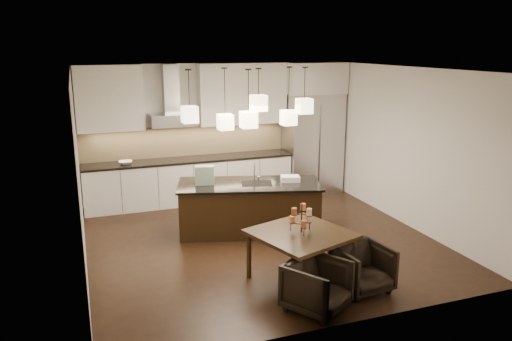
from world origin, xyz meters
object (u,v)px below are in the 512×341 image
object	(u,v)px
island_body	(249,208)
armchair_right	(362,268)
dining_table	(301,256)
armchair_left	(317,286)
refrigerator	(312,143)

from	to	relation	value
island_body	armchair_right	distance (m)	2.64
dining_table	armchair_left	bearing A→B (deg)	-118.42
refrigerator	armchair_right	xyz separation A→B (m)	(-1.43, -4.46, -0.77)
refrigerator	dining_table	world-z (taller)	refrigerator
armchair_left	armchair_right	xyz separation A→B (m)	(0.79, 0.26, -0.01)
island_body	dining_table	distance (m)	2.02
refrigerator	armchair_left	bearing A→B (deg)	-115.22
island_body	armchair_right	size ratio (longest dim) A/B	3.46
island_body	armchair_left	bearing A→B (deg)	-76.03
armchair_left	refrigerator	bearing A→B (deg)	31.89
refrigerator	armchair_left	size ratio (longest dim) A/B	3.09
dining_table	armchair_right	xyz separation A→B (m)	(0.65, -0.53, -0.04)
armchair_right	dining_table	bearing A→B (deg)	134.01
dining_table	armchair_left	world-z (taller)	dining_table
refrigerator	armchair_right	distance (m)	4.75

